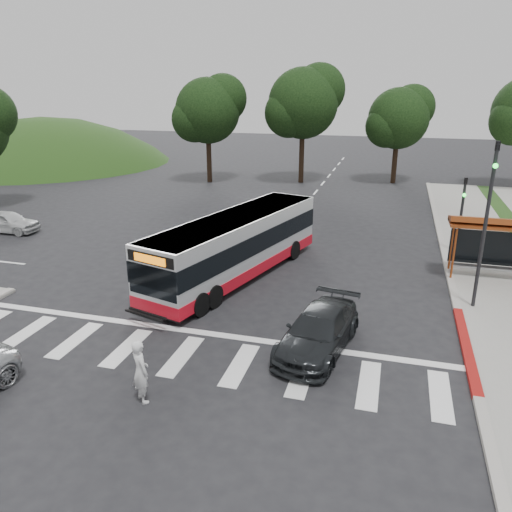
% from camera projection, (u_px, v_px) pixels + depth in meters
% --- Properties ---
extents(ground, '(140.00, 140.00, 0.00)m').
position_uv_depth(ground, '(230.00, 297.00, 20.82)').
color(ground, black).
rests_on(ground, ground).
extents(sidewalk_east, '(4.00, 40.00, 0.12)m').
position_uv_depth(sidewalk_east, '(486.00, 258.00, 25.26)').
color(sidewalk_east, gray).
rests_on(sidewalk_east, ground).
extents(curb_east, '(0.30, 40.00, 0.15)m').
position_uv_depth(curb_east, '(444.00, 254.00, 25.76)').
color(curb_east, '#9E9991').
rests_on(curb_east, ground).
extents(curb_east_red, '(0.32, 6.00, 0.15)m').
position_uv_depth(curb_east_red, '(466.00, 347.00, 16.67)').
color(curb_east_red, maroon).
rests_on(curb_east_red, ground).
extents(hillside_nw, '(44.00, 44.00, 10.00)m').
position_uv_depth(hillside_nw, '(46.00, 162.00, 56.30)').
color(hillside_nw, '#1C3F14').
rests_on(hillside_nw, ground).
extents(crosswalk_ladder, '(18.00, 2.60, 0.01)m').
position_uv_depth(crosswalk_ladder, '(182.00, 356.00, 16.27)').
color(crosswalk_ladder, silver).
rests_on(crosswalk_ladder, ground).
extents(bus_shelter, '(4.20, 1.60, 2.86)m').
position_uv_depth(bus_shelter, '(499.00, 229.00, 21.92)').
color(bus_shelter, '#8F3D17').
rests_on(bus_shelter, sidewalk_east).
extents(traffic_signal_ne_tall, '(0.18, 0.37, 6.50)m').
position_uv_depth(traffic_signal_ne_tall, '(487.00, 213.00, 18.45)').
color(traffic_signal_ne_tall, black).
rests_on(traffic_signal_ne_tall, ground).
extents(traffic_signal_ne_short, '(0.18, 0.37, 4.00)m').
position_uv_depth(traffic_signal_ne_short, '(462.00, 207.00, 25.27)').
color(traffic_signal_ne_short, black).
rests_on(traffic_signal_ne_short, ground).
extents(tree_north_a, '(6.60, 6.15, 10.17)m').
position_uv_depth(tree_north_a, '(304.00, 102.00, 42.76)').
color(tree_north_a, black).
rests_on(tree_north_a, ground).
extents(tree_north_b, '(5.72, 5.33, 8.43)m').
position_uv_depth(tree_north_b, '(399.00, 117.00, 42.93)').
color(tree_north_b, black).
rests_on(tree_north_b, ground).
extents(tree_north_c, '(6.16, 5.74, 9.30)m').
position_uv_depth(tree_north_c, '(209.00, 110.00, 43.19)').
color(tree_north_c, black).
rests_on(tree_north_c, ground).
extents(transit_bus, '(5.29, 11.23, 2.84)m').
position_uv_depth(transit_bus, '(236.00, 247.00, 22.55)').
color(transit_bus, silver).
rests_on(transit_bus, ground).
extents(pedestrian, '(0.81, 0.77, 1.86)m').
position_uv_depth(pedestrian, '(141.00, 371.00, 13.71)').
color(pedestrian, silver).
rests_on(pedestrian, ground).
extents(dark_sedan, '(2.66, 4.91, 1.35)m').
position_uv_depth(dark_sedan, '(318.00, 331.00, 16.47)').
color(dark_sedan, black).
rests_on(dark_sedan, ground).
extents(west_car_white, '(3.82, 1.62, 1.29)m').
position_uv_depth(west_car_white, '(7.00, 222.00, 29.66)').
color(west_car_white, silver).
rests_on(west_car_white, ground).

